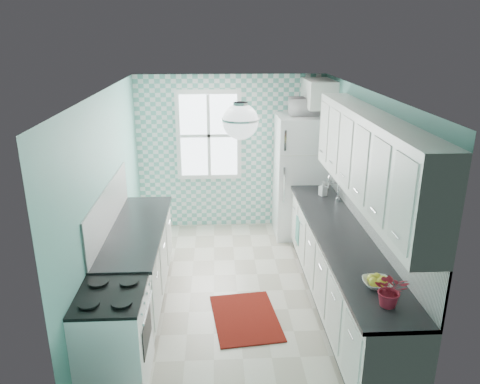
{
  "coord_description": "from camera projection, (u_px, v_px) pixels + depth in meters",
  "views": [
    {
      "loc": [
        -0.23,
        -5.18,
        3.14
      ],
      "look_at": [
        0.05,
        0.25,
        1.25
      ],
      "focal_mm": 35.0,
      "sensor_mm": 36.0,
      "label": 1
    }
  ],
  "objects": [
    {
      "name": "accent_wall",
      "position": [
        231.0,
        153.0,
        7.58
      ],
      "size": [
        3.0,
        0.01,
        2.5
      ],
      "primitive_type": "cube",
      "color": "#67B1A1",
      "rests_on": "wall_back"
    },
    {
      "name": "stove",
      "position": [
        114.0,
        336.0,
        4.3
      ],
      "size": [
        0.6,
        0.75,
        0.91
      ],
      "rotation": [
        0.0,
        0.0,
        0.05
      ],
      "color": "silver",
      "rests_on": "floor"
    },
    {
      "name": "microwave",
      "position": [
        305.0,
        106.0,
        7.0
      ],
      "size": [
        0.48,
        0.33,
        0.27
      ],
      "primitive_type": "imported",
      "rotation": [
        0.0,
        0.0,
        3.15
      ],
      "color": "white",
      "rests_on": "fridge"
    },
    {
      "name": "rug",
      "position": [
        246.0,
        318.0,
        5.38
      ],
      "size": [
        0.83,
        1.1,
        0.02
      ],
      "primitive_type": "cube",
      "rotation": [
        0.0,
        0.0,
        0.12
      ],
      "color": "#781200",
      "rests_on": "floor"
    },
    {
      "name": "dish_towel",
      "position": [
        298.0,
        230.0,
        6.56
      ],
      "size": [
        0.05,
        0.25,
        0.37
      ],
      "primitive_type": "cube",
      "rotation": [
        0.0,
        0.0,
        -0.15
      ],
      "color": "#61A197",
      "rests_on": "base_cabinets_right"
    },
    {
      "name": "ceiling_light",
      "position": [
        240.0,
        121.0,
        4.41
      ],
      "size": [
        0.34,
        0.34,
        0.35
      ],
      "color": "silver",
      "rests_on": "ceiling"
    },
    {
      "name": "wall_front",
      "position": [
        250.0,
        301.0,
        3.43
      ],
      "size": [
        3.0,
        0.02,
        2.5
      ],
      "primitive_type": "cube",
      "color": "#69AFA3",
      "rests_on": "floor"
    },
    {
      "name": "sink",
      "position": [
        323.0,
        202.0,
        6.34
      ],
      "size": [
        0.56,
        0.47,
        0.53
      ],
      "rotation": [
        0.0,
        0.0,
        -0.02
      ],
      "color": "silver",
      "rests_on": "countertop_right"
    },
    {
      "name": "wall_right",
      "position": [
        363.0,
        197.0,
        5.59
      ],
      "size": [
        0.02,
        4.4,
        2.5
      ],
      "primitive_type": "cube",
      "color": "#69AFA3",
      "rests_on": "floor"
    },
    {
      "name": "backsplash_left",
      "position": [
        109.0,
        208.0,
        5.39
      ],
      "size": [
        0.02,
        2.15,
        0.51
      ],
      "primitive_type": "cube",
      "color": "white",
      "rests_on": "wall_left"
    },
    {
      "name": "fruit_bowl",
      "position": [
        377.0,
        283.0,
        4.22
      ],
      "size": [
        0.27,
        0.27,
        0.06
      ],
      "primitive_type": "imported",
      "rotation": [
        0.0,
        0.0,
        -0.05
      ],
      "color": "white",
      "rests_on": "countertop_right"
    },
    {
      "name": "countertop_right",
      "position": [
        343.0,
        236.0,
        5.31
      ],
      "size": [
        0.63,
        3.6,
        0.04
      ],
      "primitive_type": "cube",
      "color": "black",
      "rests_on": "base_cabinets_right"
    },
    {
      "name": "backsplash_right",
      "position": [
        371.0,
        213.0,
        5.23
      ],
      "size": [
        0.02,
        3.6,
        0.51
      ],
      "primitive_type": "cube",
      "color": "white",
      "rests_on": "wall_right"
    },
    {
      "name": "countertop_left",
      "position": [
        137.0,
        229.0,
        5.5
      ],
      "size": [
        0.63,
        2.15,
        0.04
      ],
      "primitive_type": "cube",
      "color": "black",
      "rests_on": "base_cabinets_left"
    },
    {
      "name": "upper_cabinet_fridge",
      "position": [
        318.0,
        93.0,
        6.98
      ],
      "size": [
        0.4,
        0.74,
        0.4
      ],
      "primitive_type": "cube",
      "color": "white",
      "rests_on": "wall_right"
    },
    {
      "name": "upper_cabinets_right",
      "position": [
        369.0,
        157.0,
        4.81
      ],
      "size": [
        0.33,
        3.2,
        0.9
      ],
      "primitive_type": "cube",
      "color": "white",
      "rests_on": "wall_right"
    },
    {
      "name": "base_cabinets_left",
      "position": [
        138.0,
        265.0,
        5.65
      ],
      "size": [
        0.6,
        2.15,
        0.9
      ],
      "primitive_type": "cube",
      "color": "white",
      "rests_on": "floor"
    },
    {
      "name": "fridge",
      "position": [
        302.0,
        176.0,
        7.36
      ],
      "size": [
        0.84,
        0.83,
        1.92
      ],
      "rotation": [
        0.0,
        0.0,
        0.0
      ],
      "color": "white",
      "rests_on": "floor"
    },
    {
      "name": "wall_back",
      "position": [
        231.0,
        153.0,
        7.61
      ],
      "size": [
        3.0,
        0.02,
        2.5
      ],
      "primitive_type": "cube",
      "color": "#69AFA3",
      "rests_on": "floor"
    },
    {
      "name": "soap_bottle",
      "position": [
        323.0,
        189.0,
        6.53
      ],
      "size": [
        0.12,
        0.12,
        0.2
      ],
      "primitive_type": "imported",
      "rotation": [
        0.0,
        0.0,
        0.42
      ],
      "color": "#96B0BD",
      "rests_on": "countertop_right"
    },
    {
      "name": "base_cabinets_right",
      "position": [
        341.0,
        273.0,
        5.46
      ],
      "size": [
        0.6,
        3.6,
        0.9
      ],
      "primitive_type": "cube",
      "color": "white",
      "rests_on": "floor"
    },
    {
      "name": "window",
      "position": [
        209.0,
        135.0,
        7.44
      ],
      "size": [
        1.04,
        0.05,
        1.44
      ],
      "color": "white",
      "rests_on": "wall_back"
    },
    {
      "name": "potted_plant",
      "position": [
        391.0,
        290.0,
        3.89
      ],
      "size": [
        0.33,
        0.31,
        0.31
      ],
      "primitive_type": "imported",
      "rotation": [
        0.0,
        0.0,
        -0.27
      ],
      "color": "#B32725",
      "rests_on": "countertop_right"
    },
    {
      "name": "floor",
      "position": [
        237.0,
        292.0,
        5.93
      ],
      "size": [
        3.0,
        4.4,
        0.02
      ],
      "primitive_type": "cube",
      "color": "beige",
      "rests_on": "ground"
    },
    {
      "name": "ceiling",
      "position": [
        237.0,
        91.0,
        5.11
      ],
      "size": [
        3.0,
        4.4,
        0.02
      ],
      "primitive_type": "cube",
      "color": "white",
      "rests_on": "wall_back"
    },
    {
      "name": "wall_left",
      "position": [
        108.0,
        201.0,
        5.45
      ],
      "size": [
        0.02,
        4.4,
        2.5
      ],
      "primitive_type": "cube",
      "color": "#69AFA3",
      "rests_on": "floor"
    }
  ]
}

